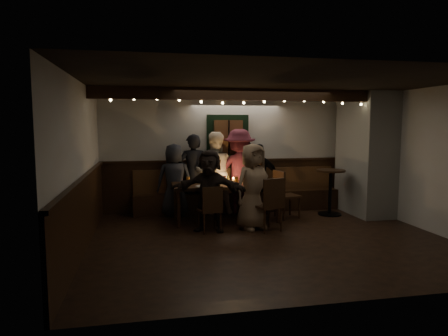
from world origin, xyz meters
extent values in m
cube|color=black|center=(0.00, 0.00, -0.01)|extent=(6.00, 5.00, 0.01)
cube|color=black|center=(0.00, 0.00, 2.60)|extent=(6.00, 5.00, 0.01)
cube|color=beige|center=(0.00, 2.50, 1.30)|extent=(6.00, 0.01, 2.60)
cube|color=beige|center=(-3.00, 0.00, 1.30)|extent=(0.01, 5.00, 2.60)
cube|color=beige|center=(3.00, 0.00, 1.30)|extent=(0.01, 5.00, 2.60)
cube|color=black|center=(0.00, 2.48, 0.55)|extent=(6.00, 0.05, 1.10)
cube|color=black|center=(-2.98, 0.00, 0.55)|extent=(0.05, 5.00, 1.10)
cube|color=gray|center=(2.65, 1.50, 1.30)|extent=(0.70, 1.40, 2.60)
cube|color=black|center=(0.00, 2.23, 0.23)|extent=(4.60, 0.45, 0.45)
cube|color=#583419|center=(0.00, 2.41, 0.70)|extent=(4.60, 0.06, 0.50)
cube|color=black|center=(-0.20, 2.44, 1.65)|extent=(0.95, 0.04, 1.00)
cube|color=#583419|center=(-0.20, 2.38, 1.65)|extent=(0.64, 0.12, 0.76)
cube|color=black|center=(0.00, 1.00, 2.49)|extent=(6.00, 0.16, 0.22)
sphere|color=#FFE599|center=(-2.60, 0.98, 2.36)|extent=(0.04, 0.04, 0.04)
sphere|color=#FFE599|center=(-2.20, 0.98, 2.38)|extent=(0.04, 0.04, 0.04)
sphere|color=#FFE599|center=(-1.80, 0.98, 2.39)|extent=(0.04, 0.04, 0.04)
sphere|color=#FFE599|center=(-1.40, 0.98, 2.37)|extent=(0.04, 0.04, 0.04)
sphere|color=#FFE599|center=(-1.00, 0.98, 2.35)|extent=(0.04, 0.04, 0.04)
sphere|color=#FFE599|center=(-0.60, 0.98, 2.33)|extent=(0.04, 0.04, 0.04)
sphere|color=#FFE599|center=(-0.20, 0.98, 2.34)|extent=(0.04, 0.04, 0.04)
sphere|color=#FFE599|center=(0.20, 0.98, 2.36)|extent=(0.04, 0.04, 0.04)
sphere|color=#FFE599|center=(0.60, 0.98, 2.38)|extent=(0.04, 0.04, 0.04)
sphere|color=#FFE599|center=(1.00, 0.98, 2.39)|extent=(0.04, 0.04, 0.04)
sphere|color=#FFE599|center=(1.40, 0.98, 2.37)|extent=(0.04, 0.04, 0.04)
sphere|color=#FFE599|center=(1.80, 0.98, 2.35)|extent=(0.04, 0.04, 0.04)
sphere|color=#FFE599|center=(2.20, 0.98, 2.33)|extent=(0.04, 0.04, 0.04)
sphere|color=#FFE599|center=(2.60, 0.98, 2.34)|extent=(0.04, 0.04, 0.04)
cube|color=black|center=(-0.45, 1.40, 0.73)|extent=(2.12, 0.91, 0.06)
cylinder|color=black|center=(-1.43, 1.03, 0.35)|extent=(0.07, 0.07, 0.70)
cylinder|color=black|center=(-1.43, 1.77, 0.35)|extent=(0.07, 0.07, 0.70)
cylinder|color=black|center=(0.53, 1.03, 0.35)|extent=(0.07, 0.07, 0.70)
cylinder|color=black|center=(0.53, 1.77, 0.35)|extent=(0.07, 0.07, 0.70)
cylinder|color=#BF7226|center=(-1.20, 1.50, 0.83)|extent=(0.07, 0.07, 0.14)
cylinder|color=#BF7226|center=(-0.80, 1.25, 0.83)|extent=(0.07, 0.07, 0.14)
cylinder|color=silver|center=(-0.47, 1.50, 0.83)|extent=(0.07, 0.07, 0.14)
cylinder|color=#BF7226|center=(-0.25, 1.35, 0.83)|extent=(0.07, 0.07, 0.14)
cylinder|color=silver|center=(0.17, 1.57, 0.83)|extent=(0.07, 0.07, 0.14)
cylinder|color=#BF7226|center=(0.28, 1.24, 0.83)|extent=(0.07, 0.07, 0.14)
cylinder|color=white|center=(-0.97, 1.10, 0.77)|extent=(0.26, 0.26, 0.02)
cube|color=#B2B2B7|center=(-0.45, 1.35, 0.78)|extent=(0.16, 0.10, 0.05)
cylinder|color=#990C0C|center=(-0.48, 1.35, 0.84)|extent=(0.04, 0.04, 0.16)
cylinder|color=gold|center=(-0.42, 1.35, 0.84)|extent=(0.04, 0.04, 0.16)
cylinder|color=silver|center=(-0.29, 1.45, 0.80)|extent=(0.05, 0.05, 0.08)
sphere|color=#FFB24C|center=(-0.29, 1.45, 0.86)|extent=(0.03, 0.03, 0.03)
cube|color=black|center=(-0.91, 0.66, 0.39)|extent=(0.44, 0.44, 0.04)
cube|color=black|center=(-0.87, 0.49, 0.63)|extent=(0.38, 0.10, 0.43)
cylinder|color=black|center=(-0.78, 0.84, 0.19)|extent=(0.03, 0.03, 0.37)
cylinder|color=black|center=(-0.73, 0.54, 0.19)|extent=(0.03, 0.03, 0.37)
cylinder|color=black|center=(-1.09, 0.79, 0.19)|extent=(0.03, 0.03, 0.37)
cylinder|color=black|center=(-1.03, 0.48, 0.19)|extent=(0.03, 0.03, 0.37)
cube|color=black|center=(0.14, 0.53, 0.45)|extent=(0.56, 0.56, 0.04)
cube|color=black|center=(0.20, 0.34, 0.73)|extent=(0.43, 0.18, 0.51)
cylinder|color=black|center=(0.25, 0.76, 0.22)|extent=(0.04, 0.04, 0.43)
cylinder|color=black|center=(0.37, 0.42, 0.22)|extent=(0.04, 0.04, 0.43)
cylinder|color=black|center=(-0.09, 0.64, 0.22)|extent=(0.04, 0.04, 0.43)
cylinder|color=black|center=(0.03, 0.30, 0.22)|extent=(0.04, 0.04, 0.43)
cube|color=black|center=(0.85, 1.42, 0.46)|extent=(0.52, 0.52, 0.04)
cube|color=black|center=(0.65, 1.38, 0.74)|extent=(0.13, 0.45, 0.51)
cylinder|color=black|center=(1.07, 1.27, 0.22)|extent=(0.04, 0.04, 0.44)
cylinder|color=black|center=(0.71, 1.21, 0.22)|extent=(0.04, 0.04, 0.44)
cylinder|color=black|center=(1.00, 1.63, 0.22)|extent=(0.04, 0.04, 0.44)
cylinder|color=black|center=(0.64, 1.56, 0.22)|extent=(0.04, 0.04, 0.44)
cylinder|color=black|center=(1.85, 1.50, 0.01)|extent=(0.50, 0.50, 0.03)
cylinder|color=black|center=(1.85, 1.50, 0.48)|extent=(0.07, 0.07, 0.96)
cylinder|color=black|center=(1.85, 1.50, 0.96)|extent=(0.61, 0.61, 0.04)
imported|color=#21242D|center=(-1.43, 2.05, 0.77)|extent=(0.76, 0.51, 1.54)
imported|color=black|center=(-1.02, 2.17, 0.87)|extent=(0.66, 0.47, 1.73)
imported|color=#F2DFC5|center=(-0.57, 2.12, 0.89)|extent=(0.87, 0.68, 1.78)
imported|color=#4C1926|center=(-0.02, 2.07, 0.92)|extent=(1.29, 0.88, 1.83)
imported|color=black|center=(0.46, 2.12, 0.76)|extent=(0.94, 0.52, 1.51)
imported|color=black|center=(-0.90, 0.70, 0.75)|extent=(1.44, 0.96, 1.49)
imported|color=#846950|center=(-0.09, 0.69, 0.79)|extent=(0.91, 0.77, 1.59)
camera|label=1|loc=(-2.03, -6.34, 1.94)|focal=32.00mm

